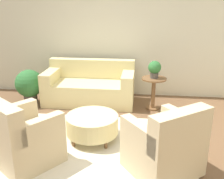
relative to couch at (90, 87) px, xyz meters
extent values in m
plane|color=brown|center=(0.48, -1.87, -0.33)|extent=(16.00, 16.00, 0.00)
cube|color=beige|center=(0.48, 0.65, 1.07)|extent=(8.91, 0.12, 2.80)
cube|color=beige|center=(0.48, -1.87, -0.32)|extent=(2.72, 2.20, 0.01)
cube|color=beige|center=(0.00, -0.05, -0.10)|extent=(1.88, 0.89, 0.47)
cube|color=beige|center=(0.00, 0.30, 0.34)|extent=(1.88, 0.20, 0.41)
cube|color=beige|center=(-0.82, -0.07, 0.25)|extent=(0.24, 0.85, 0.23)
cube|color=beige|center=(0.82, -0.07, 0.25)|extent=(0.24, 0.85, 0.23)
cube|color=brown|center=(0.00, -0.46, -0.30)|extent=(1.69, 0.05, 0.06)
cube|color=#C6B289|center=(-0.43, -2.30, -0.09)|extent=(1.10, 1.09, 0.45)
cube|color=#C6B289|center=(-0.59, -2.52, 0.37)|extent=(0.77, 0.64, 0.47)
cube|color=#C6B289|center=(-0.15, -2.48, 0.27)|extent=(0.54, 0.65, 0.26)
cube|color=#C6B289|center=(-0.68, -2.08, 0.27)|extent=(0.54, 0.65, 0.26)
cube|color=brown|center=(-0.22, -2.02, -0.29)|extent=(0.61, 0.48, 0.06)
cube|color=#C6B289|center=(1.39, -2.30, -0.09)|extent=(1.10, 1.09, 0.45)
cube|color=#C6B289|center=(1.55, -2.52, 0.37)|extent=(0.77, 0.64, 0.47)
cube|color=#C6B289|center=(1.64, -2.08, 0.27)|extent=(0.54, 0.65, 0.26)
cube|color=#C6B289|center=(1.11, -2.48, 0.27)|extent=(0.54, 0.65, 0.26)
cube|color=brown|center=(1.18, -2.02, -0.29)|extent=(0.61, 0.48, 0.06)
cylinder|color=beige|center=(0.36, -1.62, -0.06)|extent=(0.81, 0.81, 0.28)
cylinder|color=brown|center=(0.11, -1.86, -0.26)|extent=(0.05, 0.05, 0.12)
cylinder|color=brown|center=(0.60, -1.86, -0.26)|extent=(0.05, 0.05, 0.12)
cylinder|color=brown|center=(0.11, -1.37, -0.26)|extent=(0.05, 0.05, 0.12)
cylinder|color=brown|center=(0.60, -1.37, -0.26)|extent=(0.05, 0.05, 0.12)
cylinder|color=brown|center=(1.34, -0.24, 0.31)|extent=(0.49, 0.49, 0.03)
cylinder|color=brown|center=(1.34, -0.24, -0.02)|extent=(0.08, 0.08, 0.62)
cylinder|color=brown|center=(1.34, -0.24, -0.31)|extent=(0.27, 0.27, 0.03)
cylinder|color=#4C4742|center=(1.34, -0.24, 0.38)|extent=(0.16, 0.16, 0.11)
sphere|color=#2D6B33|center=(1.34, -0.24, 0.54)|extent=(0.25, 0.25, 0.25)
cylinder|color=#4C4742|center=(-1.24, -0.26, -0.23)|extent=(0.28, 0.28, 0.21)
sphere|color=#2D6B33|center=(-1.24, -0.26, 0.12)|extent=(0.58, 0.58, 0.58)
camera|label=1|loc=(1.08, -5.25, 1.77)|focal=42.00mm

